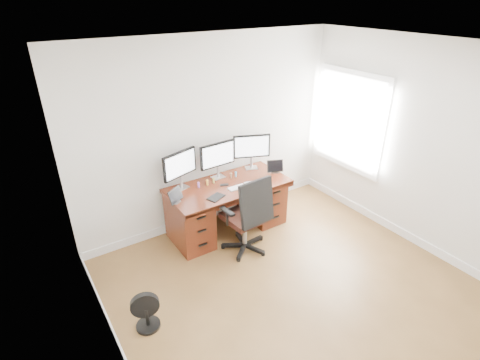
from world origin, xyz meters
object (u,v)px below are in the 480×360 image
floor_fan (146,312)px  monitor_center (218,156)px  office_chair (247,227)px  keyboard (237,188)px  desk (227,205)px

floor_fan → monitor_center: (1.65, 1.32, 0.88)m
office_chair → keyboard: bearing=71.6°
office_chair → monitor_center: bearing=82.2°
desk → office_chair: bearing=-94.7°
office_chair → floor_fan: (-1.60, -0.51, -0.16)m
office_chair → monitor_center: size_ratio=2.02×
office_chair → floor_fan: 1.68m
office_chair → floor_fan: bearing=-166.9°
floor_fan → keyboard: bearing=44.2°
keyboard → desk: bearing=105.9°
desk → office_chair: 0.58m
office_chair → floor_fan: office_chair is taller
desk → office_chair: office_chair is taller
monitor_center → office_chair: bearing=-96.1°
monitor_center → keyboard: size_ratio=2.18×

